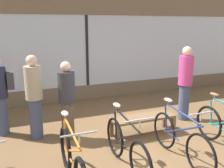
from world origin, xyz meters
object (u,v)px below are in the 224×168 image
object	(u,v)px
bicycle_left	(72,162)
display_bench	(143,120)
customer_mid_floor	(185,82)
customer_by_window	(0,94)
bicycle_center_left	(126,147)
customer_near_rack	(67,99)
bicycle_center_right	(180,139)
customer_near_bench	(34,96)

from	to	relation	value
bicycle_left	display_bench	bearing A→B (deg)	33.73
customer_mid_floor	customer_by_window	bearing A→B (deg)	170.46
bicycle_center_left	bicycle_left	bearing A→B (deg)	-172.08
customer_by_window	customer_mid_floor	xyz separation A→B (m)	(4.17, -0.70, 0.06)
bicycle_left	customer_near_rack	bearing A→B (deg)	80.49
bicycle_left	display_bench	xyz separation A→B (m)	(1.80, 1.20, -0.05)
bicycle_center_left	display_bench	distance (m)	1.40
bicycle_center_right	display_bench	world-z (taller)	bicycle_center_right
bicycle_center_right	customer_near_rack	size ratio (longest dim) A/B	1.05
bicycle_left	bicycle_center_left	world-z (taller)	bicycle_left
customer_mid_floor	display_bench	bearing A→B (deg)	-162.99
bicycle_center_right	bicycle_center_left	bearing A→B (deg)	175.79
bicycle_left	bicycle_center_right	size ratio (longest dim) A/B	1.03
customer_near_rack	customer_by_window	bearing A→B (deg)	150.50
bicycle_left	bicycle_center_left	distance (m)	0.92
display_bench	customer_by_window	size ratio (longest dim) A/B	0.83
bicycle_center_left	customer_near_bench	xyz separation A→B (m)	(-1.25, 1.75, 0.53)
bicycle_center_left	display_bench	world-z (taller)	bicycle_center_left
display_bench	customer_near_rack	size ratio (longest dim) A/B	0.86
customer_by_window	customer_mid_floor	world-z (taller)	customer_mid_floor
customer_near_rack	customer_by_window	distance (m)	1.45
bicycle_left	customer_mid_floor	bearing A→B (deg)	27.08
bicycle_center_right	customer_by_window	world-z (taller)	customer_by_window
customer_near_rack	customer_mid_floor	xyz separation A→B (m)	(2.91, 0.01, 0.12)
customer_near_rack	bicycle_center_right	bearing A→B (deg)	-43.62
bicycle_left	display_bench	distance (m)	2.17
bicycle_center_right	customer_near_rack	xyz separation A→B (m)	(-1.64, 1.56, 0.46)
customer_near_rack	customer_near_bench	bearing A→B (deg)	156.85
bicycle_left	display_bench	world-z (taller)	bicycle_left
customer_near_bench	customer_mid_floor	bearing A→B (deg)	-4.05
bicycle_center_left	customer_mid_floor	xyz separation A→B (m)	(2.27, 1.50, 0.57)
bicycle_left	customer_mid_floor	size ratio (longest dim) A/B	0.96
bicycle_center_right	customer_near_bench	size ratio (longest dim) A/B	0.98
bicycle_center_right	customer_by_window	size ratio (longest dim) A/B	1.01
bicycle_center_left	customer_by_window	distance (m)	2.95
display_bench	customer_near_rack	xyz separation A→B (m)	(-1.53, 0.41, 0.51)
bicycle_center_left	customer_near_bench	distance (m)	2.21
customer_near_bench	bicycle_center_left	bearing A→B (deg)	-54.41
customer_near_rack	customer_mid_floor	bearing A→B (deg)	0.24
bicycle_left	customer_by_window	bearing A→B (deg)	113.04
display_bench	customer_near_rack	distance (m)	1.67
bicycle_left	customer_near_bench	xyz separation A→B (m)	(-0.34, 1.87, 0.53)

